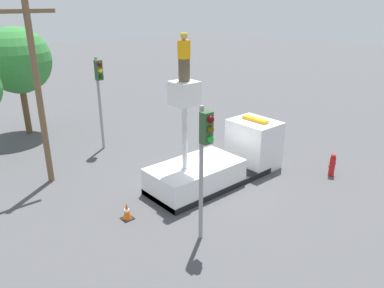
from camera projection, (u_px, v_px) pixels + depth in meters
name	position (u px, v px, depth m)	size (l,w,h in m)	color
ground_plane	(210.00, 183.00, 16.65)	(120.00, 120.00, 0.00)	#4C4C4F
bucket_truck	(221.00, 161.00, 16.74)	(6.64, 2.29, 4.75)	black
worker	(184.00, 58.00, 13.74)	(0.40, 0.26, 1.75)	brown
traffic_light_pole	(205.00, 149.00, 11.55)	(0.34, 0.57, 4.66)	gray
traffic_light_across	(99.00, 85.00, 19.20)	(0.34, 0.57, 4.94)	gray
fire_hydrant	(332.00, 165.00, 17.12)	(0.50, 0.26, 1.09)	red
traffic_cone_rear	(127.00, 211.00, 13.80)	(0.42, 0.42, 0.66)	black
tree_left_bg	(18.00, 61.00, 21.27)	(3.75, 3.75, 6.27)	brown
utility_pole	(38.00, 88.00, 15.34)	(2.20, 0.26, 7.81)	brown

